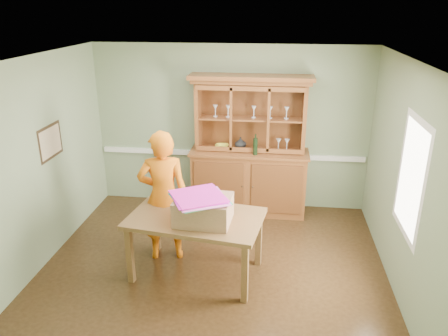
# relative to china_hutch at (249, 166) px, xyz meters

# --- Properties ---
(floor) EXTENTS (4.50, 4.50, 0.00)m
(floor) POSITION_rel_china_hutch_xyz_m (-0.33, -1.74, -0.79)
(floor) COLOR #452D16
(floor) RESTS_ON ground
(ceiling) EXTENTS (4.50, 4.50, 0.00)m
(ceiling) POSITION_rel_china_hutch_xyz_m (-0.33, -1.74, 1.91)
(ceiling) COLOR white
(ceiling) RESTS_ON wall_back
(wall_back) EXTENTS (4.50, 0.00, 4.50)m
(wall_back) POSITION_rel_china_hutch_xyz_m (-0.33, 0.26, 0.56)
(wall_back) COLOR gray
(wall_back) RESTS_ON floor
(wall_left) EXTENTS (0.00, 4.00, 4.00)m
(wall_left) POSITION_rel_china_hutch_xyz_m (-2.58, -1.74, 0.56)
(wall_left) COLOR gray
(wall_left) RESTS_ON floor
(wall_right) EXTENTS (0.00, 4.00, 4.00)m
(wall_right) POSITION_rel_china_hutch_xyz_m (1.92, -1.74, 0.56)
(wall_right) COLOR gray
(wall_right) RESTS_ON floor
(wall_front) EXTENTS (4.50, 0.00, 4.50)m
(wall_front) POSITION_rel_china_hutch_xyz_m (-0.33, -3.74, 0.56)
(wall_front) COLOR gray
(wall_front) RESTS_ON floor
(chair_rail) EXTENTS (4.41, 0.05, 0.08)m
(chair_rail) POSITION_rel_china_hutch_xyz_m (-0.33, 0.23, 0.11)
(chair_rail) COLOR white
(chair_rail) RESTS_ON wall_back
(framed_map) EXTENTS (0.03, 0.60, 0.46)m
(framed_map) POSITION_rel_china_hutch_xyz_m (-2.56, -1.44, 0.76)
(framed_map) COLOR #2E2012
(framed_map) RESTS_ON wall_left
(window_panel) EXTENTS (0.03, 0.96, 1.36)m
(window_panel) POSITION_rel_china_hutch_xyz_m (1.90, -2.04, 0.71)
(window_panel) COLOR white
(window_panel) RESTS_ON wall_right
(china_hutch) EXTENTS (1.92, 0.63, 2.25)m
(china_hutch) POSITION_rel_china_hutch_xyz_m (0.00, 0.00, 0.00)
(china_hutch) COLOR brown
(china_hutch) RESTS_ON floor
(dining_table) EXTENTS (1.75, 1.20, 0.81)m
(dining_table) POSITION_rel_china_hutch_xyz_m (-0.53, -1.93, -0.07)
(dining_table) COLOR brown
(dining_table) RESTS_ON floor
(cardboard_box) EXTENTS (0.69, 0.56, 0.31)m
(cardboard_box) POSITION_rel_china_hutch_xyz_m (-0.41, -2.03, 0.18)
(cardboard_box) COLOR #A97B57
(cardboard_box) RESTS_ON dining_table
(kite_stack) EXTENTS (0.78, 0.78, 0.04)m
(kite_stack) POSITION_rel_china_hutch_xyz_m (-0.45, -2.07, 0.35)
(kite_stack) COLOR #39C36E
(kite_stack) RESTS_ON cardboard_box
(person) EXTENTS (0.73, 0.56, 1.80)m
(person) POSITION_rel_china_hutch_xyz_m (-1.02, -1.58, 0.11)
(person) COLOR orange
(person) RESTS_ON floor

